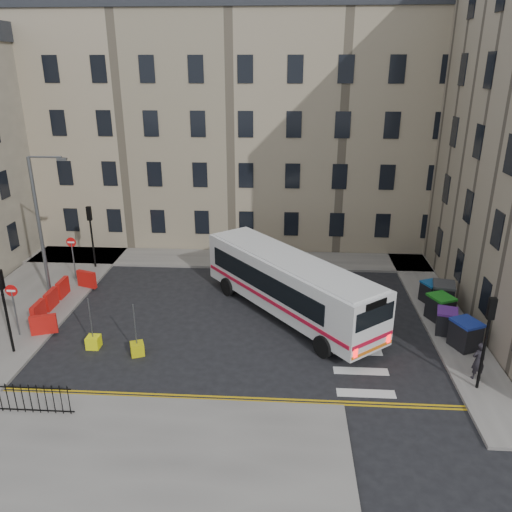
# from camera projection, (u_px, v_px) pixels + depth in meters

# --- Properties ---
(ground) EXTENTS (120.00, 120.00, 0.00)m
(ground) POSITION_uv_depth(u_px,v_px,m) (273.00, 321.00, 26.33)
(ground) COLOR black
(ground) RESTS_ON ground
(pavement_north) EXTENTS (36.00, 3.20, 0.15)m
(pavement_north) POSITION_uv_depth(u_px,v_px,m) (191.00, 258.00, 34.67)
(pavement_north) COLOR slate
(pavement_north) RESTS_ON ground
(pavement_east) EXTENTS (2.40, 26.00, 0.15)m
(pavement_east) POSITION_uv_depth(u_px,v_px,m) (427.00, 292.00, 29.50)
(pavement_east) COLOR slate
(pavement_east) RESTS_ON ground
(pavement_west) EXTENTS (6.00, 22.00, 0.15)m
(pavement_west) POSITION_uv_depth(u_px,v_px,m) (26.00, 304.00, 28.07)
(pavement_west) COLOR slate
(pavement_west) RESTS_ON ground
(pavement_sw) EXTENTS (20.00, 6.00, 0.15)m
(pavement_sw) POSITION_uv_depth(u_px,v_px,m) (64.00, 450.00, 17.40)
(pavement_sw) COLOR slate
(pavement_sw) RESTS_ON ground
(terrace_north) EXTENTS (38.30, 10.80, 17.20)m
(terrace_north) POSITION_uv_depth(u_px,v_px,m) (190.00, 121.00, 38.11)
(terrace_north) COLOR tan
(terrace_north) RESTS_ON ground
(traffic_light_east) EXTENTS (0.28, 0.22, 4.10)m
(traffic_light_east) POSITION_uv_depth(u_px,v_px,m) (488.00, 330.00, 19.67)
(traffic_light_east) COLOR black
(traffic_light_east) RESTS_ON pavement_east
(traffic_light_nw) EXTENTS (0.28, 0.22, 4.10)m
(traffic_light_nw) POSITION_uv_depth(u_px,v_px,m) (91.00, 227.00, 32.07)
(traffic_light_nw) COLOR black
(traffic_light_nw) RESTS_ON pavement_west
(traffic_light_sw) EXTENTS (0.28, 0.22, 4.10)m
(traffic_light_sw) POSITION_uv_depth(u_px,v_px,m) (3.00, 299.00, 22.29)
(traffic_light_sw) COLOR black
(traffic_light_sw) RESTS_ON pavement_west
(streetlamp) EXTENTS (0.50, 0.22, 8.14)m
(streetlamp) POSITION_uv_depth(u_px,v_px,m) (39.00, 226.00, 27.41)
(streetlamp) COLOR #595B5E
(streetlamp) RESTS_ON pavement_west
(no_entry_north) EXTENTS (0.60, 0.08, 3.00)m
(no_entry_north) POSITION_uv_depth(u_px,v_px,m) (72.00, 249.00, 30.52)
(no_entry_north) COLOR #595B5E
(no_entry_north) RESTS_ON pavement_west
(no_entry_south) EXTENTS (0.60, 0.08, 3.00)m
(no_entry_south) POSITION_uv_depth(u_px,v_px,m) (13.00, 300.00, 24.00)
(no_entry_south) COLOR #595B5E
(no_entry_south) RESTS_ON pavement_west
(roadworks_barriers) EXTENTS (1.66, 6.26, 1.00)m
(roadworks_barriers) POSITION_uv_depth(u_px,v_px,m) (58.00, 299.00, 27.27)
(roadworks_barriers) COLOR red
(roadworks_barriers) RESTS_ON pavement_west
(bus) EXTENTS (9.55, 10.85, 3.22)m
(bus) POSITION_uv_depth(u_px,v_px,m) (289.00, 283.00, 26.35)
(bus) COLOR silver
(bus) RESTS_ON ground
(wheelie_bin_a) EXTENTS (1.50, 1.58, 1.37)m
(wheelie_bin_a) POSITION_uv_depth(u_px,v_px,m) (465.00, 334.00, 23.36)
(wheelie_bin_a) COLOR black
(wheelie_bin_a) RESTS_ON pavement_east
(wheelie_bin_b) EXTENTS (1.23, 1.33, 1.22)m
(wheelie_bin_b) POSITION_uv_depth(u_px,v_px,m) (446.00, 321.00, 24.68)
(wheelie_bin_b) COLOR black
(wheelie_bin_b) RESTS_ON pavement_east
(wheelie_bin_c) EXTENTS (1.47, 1.55, 1.35)m
(wheelie_bin_c) POSITION_uv_depth(u_px,v_px,m) (440.00, 308.00, 25.95)
(wheelie_bin_c) COLOR black
(wheelie_bin_c) RESTS_ON pavement_east
(wheelie_bin_d) EXTENTS (1.42, 1.55, 1.45)m
(wheelie_bin_d) POSITION_uv_depth(u_px,v_px,m) (443.00, 295.00, 27.19)
(wheelie_bin_d) COLOR black
(wheelie_bin_d) RESTS_ON pavement_east
(wheelie_bin_e) EXTENTS (1.28, 1.35, 1.17)m
(wheelie_bin_e) POSITION_uv_depth(u_px,v_px,m) (431.00, 292.00, 27.92)
(wheelie_bin_e) COLOR black
(wheelie_bin_e) RESTS_ON pavement_east
(pedestrian) EXTENTS (0.71, 0.56, 1.71)m
(pedestrian) POSITION_uv_depth(u_px,v_px,m) (478.00, 361.00, 20.96)
(pedestrian) COLOR black
(pedestrian) RESTS_ON pavement_east
(bollard_yellow) EXTENTS (0.60, 0.60, 0.60)m
(bollard_yellow) POSITION_uv_depth(u_px,v_px,m) (94.00, 342.00, 23.74)
(bollard_yellow) COLOR #F7F70D
(bollard_yellow) RESTS_ON ground
(bollard_chevron) EXTENTS (0.78, 0.78, 0.60)m
(bollard_chevron) POSITION_uv_depth(u_px,v_px,m) (137.00, 349.00, 23.17)
(bollard_chevron) COLOR #C5BD0B
(bollard_chevron) RESTS_ON ground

